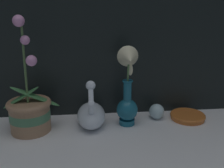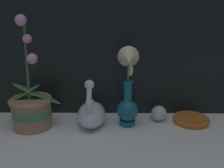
{
  "view_description": "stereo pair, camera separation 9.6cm",
  "coord_description": "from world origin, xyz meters",
  "px_view_note": "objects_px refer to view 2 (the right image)",
  "views": [
    {
      "loc": [
        -0.1,
        -0.8,
        0.46
      ],
      "look_at": [
        -0.01,
        0.11,
        0.16
      ],
      "focal_mm": 42.0,
      "sensor_mm": 36.0,
      "label": 1
    },
    {
      "loc": [
        0.0,
        -0.81,
        0.46
      ],
      "look_at": [
        -0.01,
        0.11,
        0.16
      ],
      "focal_mm": 42.0,
      "sensor_mm": 36.0,
      "label": 2
    }
  ],
  "objects_px": {
    "blue_vase": "(128,92)",
    "glass_sphere": "(159,113)",
    "orchid_potted_plant": "(31,107)",
    "swan_figurine": "(91,113)",
    "amber_dish": "(191,119)"
  },
  "relations": [
    {
      "from": "swan_figurine",
      "to": "orchid_potted_plant",
      "type": "bearing_deg",
      "value": -175.08
    },
    {
      "from": "swan_figurine",
      "to": "amber_dish",
      "type": "xyz_separation_m",
      "value": [
        0.39,
        0.02,
        -0.04
      ]
    },
    {
      "from": "orchid_potted_plant",
      "to": "amber_dish",
      "type": "height_order",
      "value": "orchid_potted_plant"
    },
    {
      "from": "glass_sphere",
      "to": "orchid_potted_plant",
      "type": "bearing_deg",
      "value": -173.38
    },
    {
      "from": "orchid_potted_plant",
      "to": "blue_vase",
      "type": "bearing_deg",
      "value": 1.63
    },
    {
      "from": "orchid_potted_plant",
      "to": "glass_sphere",
      "type": "height_order",
      "value": "orchid_potted_plant"
    },
    {
      "from": "blue_vase",
      "to": "amber_dish",
      "type": "xyz_separation_m",
      "value": [
        0.25,
        0.03,
        -0.13
      ]
    },
    {
      "from": "swan_figurine",
      "to": "blue_vase",
      "type": "bearing_deg",
      "value": -3.7
    },
    {
      "from": "amber_dish",
      "to": "swan_figurine",
      "type": "bearing_deg",
      "value": -176.76
    },
    {
      "from": "blue_vase",
      "to": "orchid_potted_plant",
      "type": "bearing_deg",
      "value": -178.37
    },
    {
      "from": "blue_vase",
      "to": "glass_sphere",
      "type": "distance_m",
      "value": 0.17
    },
    {
      "from": "swan_figurine",
      "to": "glass_sphere",
      "type": "distance_m",
      "value": 0.27
    },
    {
      "from": "orchid_potted_plant",
      "to": "swan_figurine",
      "type": "height_order",
      "value": "orchid_potted_plant"
    },
    {
      "from": "blue_vase",
      "to": "swan_figurine",
      "type": "bearing_deg",
      "value": 176.3
    },
    {
      "from": "swan_figurine",
      "to": "amber_dish",
      "type": "bearing_deg",
      "value": 3.24
    }
  ]
}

